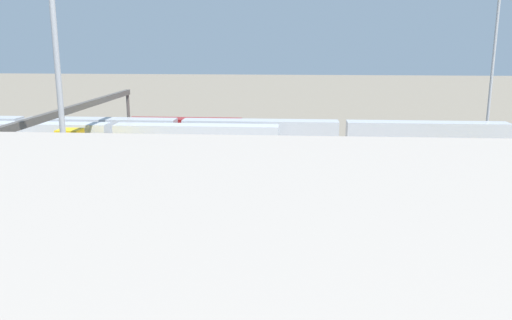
{
  "coord_description": "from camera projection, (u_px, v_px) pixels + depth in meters",
  "views": [
    {
      "loc": [
        -10.86,
        61.87,
        16.66
      ],
      "look_at": [
        -6.19,
        0.02,
        2.5
      ],
      "focal_mm": 36.96,
      "sensor_mm": 36.0,
      "label": 1
    }
  ],
  "objects": [
    {
      "name": "train_on_track_0",
      "position": [
        41.0,
        131.0,
        85.87
      ],
      "size": [
        66.4,
        3.06,
        4.4
      ],
      "color": "maroon",
      "rests_on": "ground_plane"
    },
    {
      "name": "train_on_track_2",
      "position": [
        31.0,
        140.0,
        75.78
      ],
      "size": [
        71.4,
        3.06,
        5.0
      ],
      "color": "silver",
      "rests_on": "ground_plane"
    },
    {
      "name": "track_bed_5",
      "position": [
        198.0,
        190.0,
        59.78
      ],
      "size": [
        140.0,
        2.8,
        0.12
      ],
      "primitive_type": "cube",
      "color": "#3D3833",
      "rests_on": "ground_plane"
    },
    {
      "name": "track_bed_8",
      "position": [
        167.0,
        238.0,
        45.2
      ],
      "size": [
        140.0,
        2.8,
        0.12
      ],
      "primitive_type": "cube",
      "color": "#3D3833",
      "rests_on": "ground_plane"
    },
    {
      "name": "signal_gantry",
      "position": [
        71.0,
        115.0,
        64.12
      ],
      "size": [
        0.7,
        45.0,
        8.8
      ],
      "color": "#4C4742",
      "rests_on": "ground_plane"
    },
    {
      "name": "train_on_track_3",
      "position": [
        91.0,
        151.0,
        70.23
      ],
      "size": [
        10.0,
        3.0,
        5.0
      ],
      "color": "gold",
      "rests_on": "ground_plane"
    },
    {
      "name": "light_mast_0",
      "position": [
        497.0,
        26.0,
        80.33
      ],
      "size": [
        2.8,
        0.7,
        29.88
      ],
      "color": "#9EA0A5",
      "rests_on": "ground_plane"
    },
    {
      "name": "track_bed_6",
      "position": [
        190.0,
        203.0,
        54.92
      ],
      "size": [
        140.0,
        2.8,
        0.12
      ],
      "primitive_type": "cube",
      "color": "#4C443D",
      "rests_on": "ground_plane"
    },
    {
      "name": "track_bed_0",
      "position": [
        227.0,
        146.0,
        84.08
      ],
      "size": [
        140.0,
        2.8,
        0.12
      ],
      "primitive_type": "cube",
      "color": "#4C443D",
      "rests_on": "ground_plane"
    },
    {
      "name": "track_bed_3",
      "position": [
        212.0,
        169.0,
        69.5
      ],
      "size": [
        140.0,
        2.8,
        0.12
      ],
      "primitive_type": "cube",
      "color": "#3D3833",
      "rests_on": "ground_plane"
    },
    {
      "name": "track_bed_1",
      "position": [
        223.0,
        153.0,
        79.22
      ],
      "size": [
        140.0,
        2.8,
        0.12
      ],
      "primitive_type": "cube",
      "color": "#3D3833",
      "rests_on": "ground_plane"
    },
    {
      "name": "ground_plane",
      "position": [
        206.0,
        179.0,
        64.65
      ],
      "size": [
        400.0,
        400.0,
        0.0
      ],
      "primitive_type": "plane",
      "color": "#756B5B"
    },
    {
      "name": "track_bed_4",
      "position": [
        206.0,
        178.0,
        64.64
      ],
      "size": [
        140.0,
        2.8,
        0.12
      ],
      "primitive_type": "cube",
      "color": "#3D3833",
      "rests_on": "ground_plane"
    },
    {
      "name": "train_on_track_8",
      "position": [
        73.0,
        207.0,
        45.22
      ],
      "size": [
        71.4,
        3.0,
        5.0
      ],
      "color": "silver",
      "rests_on": "ground_plane"
    },
    {
      "name": "train_on_track_1",
      "position": [
        180.0,
        136.0,
        79.13
      ],
      "size": [
        95.6,
        3.06,
        5.0
      ],
      "color": "#B7BABF",
      "rests_on": "ground_plane"
    },
    {
      "name": "track_bed_2",
      "position": [
        218.0,
        160.0,
        74.36
      ],
      "size": [
        140.0,
        2.8,
        0.12
      ],
      "primitive_type": "cube",
      "color": "#4C443D",
      "rests_on": "ground_plane"
    },
    {
      "name": "light_mast_1",
      "position": [
        53.0,
        12.0,
        38.76
      ],
      "size": [
        2.8,
        0.7,
        29.66
      ],
      "color": "#9EA0A5",
      "rests_on": "ground_plane"
    },
    {
      "name": "track_bed_7",
      "position": [
        179.0,
        219.0,
        50.06
      ],
      "size": [
        140.0,
        2.8,
        0.12
      ],
      "primitive_type": "cube",
      "color": "#4C443D",
      "rests_on": "ground_plane"
    }
  ]
}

